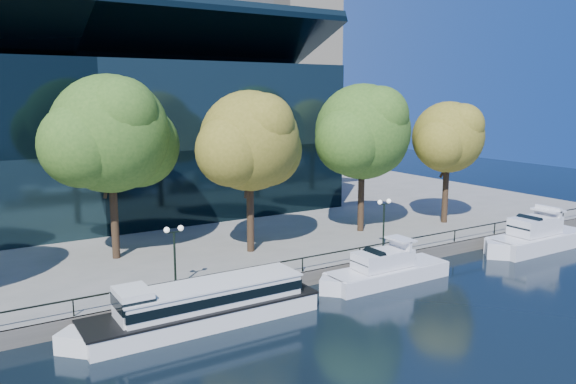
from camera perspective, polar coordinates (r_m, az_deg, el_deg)
ground at (r=34.25m, az=-2.66°, el=-12.45°), size 160.00×160.00×0.00m
promenade at (r=67.10m, az=-17.94°, el=-1.34°), size 90.00×67.08×1.00m
railing at (r=36.30m, az=-5.20°, el=-7.91°), size 88.20×0.08×0.99m
convention_building at (r=60.76m, az=-20.96°, el=4.99°), size 50.00×24.57×21.43m
tour_boat at (r=32.93m, az=-9.10°, el=-11.25°), size 14.97×3.34×2.84m
cruiser_near at (r=40.00m, az=9.65°, el=-7.82°), size 10.39×2.68×3.01m
cruiser_far at (r=51.83m, az=23.74°, el=-4.19°), size 11.07×3.07×3.62m
tree_2 at (r=42.37m, az=-17.38°, el=5.42°), size 10.62×8.71×13.47m
tree_3 at (r=42.42m, az=-3.71°, el=4.98°), size 9.45×7.75×12.34m
tree_4 at (r=49.38m, az=7.78°, el=5.88°), size 10.35×8.49×12.95m
tree_5 at (r=54.41m, az=16.08°, el=5.22°), size 8.25×6.76×11.39m
lamp_1 at (r=35.45m, az=-11.48°, el=-5.07°), size 1.26×0.36×4.03m
lamp_2 at (r=44.07m, az=9.73°, el=-2.07°), size 1.26×0.36×4.03m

